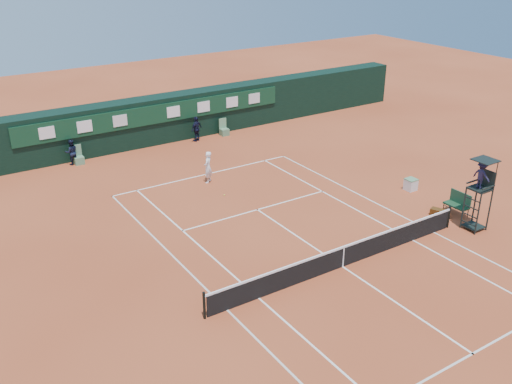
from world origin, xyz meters
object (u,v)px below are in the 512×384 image
Objects in this scene: cooler at (411,184)px; player at (208,167)px; tennis_net at (343,256)px; player_bench at (458,202)px; umpire_chair at (481,180)px.

player is at bearing 141.45° from cooler.
tennis_net reaches higher than cooler.
player is (-0.36, 10.82, 0.38)m from tennis_net.
player reaches higher than tennis_net.
tennis_net is at bearing 47.62° from player.
tennis_net is 9.12m from cooler.
player is at bearing 129.66° from player_bench.
tennis_net is 20.00× the size of cooler.
umpire_chair reaches higher than tennis_net.
player is at bearing 123.44° from umpire_chair.
umpire_chair is (7.27, -0.75, 1.95)m from tennis_net.
player is at bearing 91.91° from tennis_net.
cooler is at bearing 25.97° from tennis_net.
player_bench is at bearing 85.36° from player.
cooler is at bearing 78.94° from umpire_chair.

